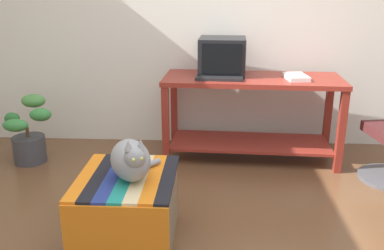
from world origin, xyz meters
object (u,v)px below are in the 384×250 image
Objects in this scene: tv_monitor at (222,57)px; cat at (131,160)px; potted_plant at (29,136)px; book at (296,77)px; keyboard at (219,78)px; ottoman_with_blanket at (128,209)px; desk at (251,103)px.

tv_monitor is 1.68m from cat.
cat reaches higher than potted_plant.
book is 1.81m from cat.
tv_monitor is 1.86m from potted_plant.
tv_monitor is at bearing 46.74° from cat.
keyboard is 0.68× the size of potted_plant.
cat is at bearing -46.54° from potted_plant.
potted_plant is (-1.13, 1.20, 0.02)m from ottoman_with_blanket.
potted_plant is at bearing -173.51° from keyboard.
tv_monitor is (-0.27, 0.11, 0.40)m from desk.
tv_monitor reaches higher than keyboard.
cat is at bearing -136.45° from book.
ottoman_with_blanket is (-0.58, -1.51, -0.69)m from tv_monitor.
potted_plant is (-2.33, -0.14, -0.53)m from book.
keyboard reaches higher than ottoman_with_blanket.
desk is 2.00m from potted_plant.
tv_monitor is at bearing 87.55° from keyboard.
desk reaches higher than potted_plant.
book is 1.88m from ottoman_with_blanket.
desk is 3.71× the size of tv_monitor.
cat is at bearing -41.08° from ottoman_with_blanket.
potted_plant is (-1.68, -0.08, -0.52)m from keyboard.
cat is (-0.53, -1.55, -0.35)m from tv_monitor.
desk is 3.74× the size of cat.
cat is (-1.16, -1.37, -0.21)m from book.
desk is at bearing 26.58° from keyboard.
potted_plant reaches higher than ottoman_with_blanket.
cat is (-0.51, -1.31, -0.20)m from keyboard.
keyboard is 1.49m from ottoman_with_blanket.
keyboard is at bearing 44.59° from cat.
desk is 3.93× the size of keyboard.
book reaches higher than potted_plant.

